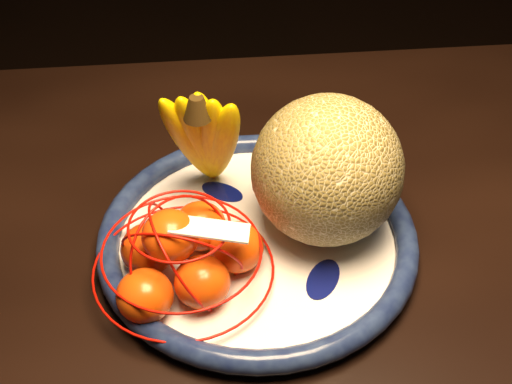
{
  "coord_description": "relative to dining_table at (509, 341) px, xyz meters",
  "views": [
    {
      "loc": [
        -0.24,
        -0.45,
        1.31
      ],
      "look_at": [
        -0.16,
        0.07,
        0.83
      ],
      "focal_mm": 50.0,
      "sensor_mm": 36.0,
      "label": 1
    }
  ],
  "objects": [
    {
      "name": "dining_table",
      "position": [
        0.0,
        0.0,
        0.0
      ],
      "size": [
        1.58,
        1.0,
        0.76
      ],
      "rotation": [
        0.0,
        0.0,
        -0.06
      ],
      "color": "black",
      "rests_on": "ground"
    },
    {
      "name": "fruit_bowl",
      "position": [
        -0.25,
        0.1,
        0.09
      ],
      "size": [
        0.33,
        0.33,
        0.03
      ],
      "rotation": [
        0.0,
        0.0,
        0.4
      ],
      "color": "white",
      "rests_on": "dining_table"
    },
    {
      "name": "cantaloupe",
      "position": [
        -0.18,
        0.11,
        0.17
      ],
      "size": [
        0.15,
        0.15,
        0.15
      ],
      "primitive_type": "sphere",
      "color": "olive",
      "rests_on": "fruit_bowl"
    },
    {
      "name": "banana_bunch",
      "position": [
        -0.3,
        0.18,
        0.18
      ],
      "size": [
        0.1,
        0.1,
        0.16
      ],
      "rotation": [
        0.0,
        0.0,
        -0.29
      ],
      "color": "#FFDD02",
      "rests_on": "fruit_bowl"
    },
    {
      "name": "mandarin_bag",
      "position": [
        -0.33,
        0.06,
        0.12
      ],
      "size": [
        0.22,
        0.22,
        0.11
      ],
      "rotation": [
        0.0,
        0.0,
        0.34
      ],
      "color": "#FC5314",
      "rests_on": "fruit_bowl"
    },
    {
      "name": "price_tag",
      "position": [
        -0.31,
        0.05,
        0.17
      ],
      "size": [
        0.08,
        0.04,
        0.01
      ],
      "primitive_type": "cube",
      "rotation": [
        -0.14,
        0.1,
        -0.24
      ],
      "color": "white",
      "rests_on": "mandarin_bag"
    }
  ]
}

